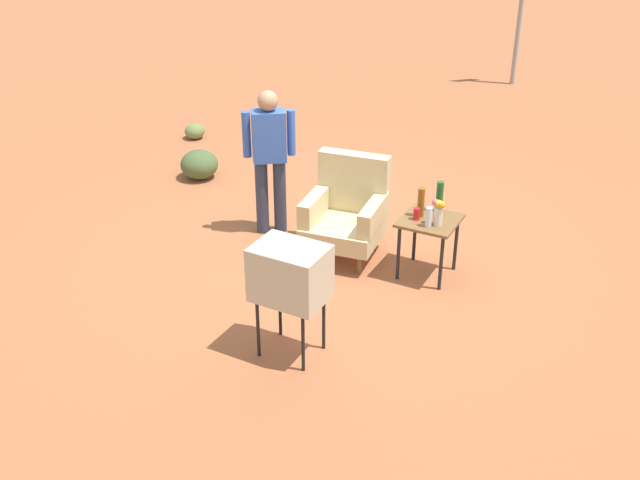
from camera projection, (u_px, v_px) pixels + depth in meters
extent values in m
plane|color=#A05B38|center=(331.00, 249.00, 8.28)|extent=(60.00, 60.00, 0.00)
cylinder|color=brown|center=(311.00, 254.00, 7.94)|extent=(0.05, 0.05, 0.22)
cylinder|color=brown|center=(359.00, 263.00, 7.77)|extent=(0.05, 0.05, 0.22)
cylinder|color=brown|center=(328.00, 233.00, 8.38)|extent=(0.05, 0.05, 0.22)
cylinder|color=brown|center=(374.00, 241.00, 8.21)|extent=(0.05, 0.05, 0.22)
cube|color=#CCB784|center=(343.00, 230.00, 7.98)|extent=(0.85, 0.85, 0.20)
cube|color=#CCB784|center=(354.00, 182.00, 8.05)|extent=(0.77, 0.25, 0.64)
cube|color=#CCB784|center=(315.00, 206.00, 7.97)|extent=(0.22, 0.70, 0.26)
cube|color=#CCB784|center=(373.00, 215.00, 7.77)|extent=(0.22, 0.70, 0.26)
cylinder|color=black|center=(398.00, 253.00, 7.58)|extent=(0.04, 0.04, 0.59)
cylinder|color=black|center=(441.00, 263.00, 7.40)|extent=(0.04, 0.04, 0.59)
cylinder|color=black|center=(415.00, 235.00, 7.93)|extent=(0.04, 0.04, 0.59)
cylinder|color=black|center=(456.00, 244.00, 7.75)|extent=(0.04, 0.04, 0.59)
cube|color=brown|center=(430.00, 221.00, 7.52)|extent=(0.56, 0.56, 0.03)
cylinder|color=black|center=(324.00, 322.00, 6.54)|extent=(0.03, 0.03, 0.55)
cylinder|color=black|center=(280.00, 309.00, 6.72)|extent=(0.03, 0.03, 0.55)
cylinder|color=black|center=(303.00, 343.00, 6.26)|extent=(0.03, 0.03, 0.55)
cylinder|color=black|center=(258.00, 329.00, 6.44)|extent=(0.03, 0.03, 0.55)
cube|color=#BCB299|center=(290.00, 273.00, 6.25)|extent=(0.61, 0.45, 0.48)
cube|color=#383D3F|center=(303.00, 262.00, 6.42)|extent=(0.42, 0.02, 0.34)
cylinder|color=#2D3347|center=(262.00, 197.00, 8.45)|extent=(0.14, 0.14, 0.86)
cylinder|color=#2D3347|center=(280.00, 196.00, 8.48)|extent=(0.14, 0.14, 0.86)
cube|color=#3356A8|center=(269.00, 136.00, 8.14)|extent=(0.42, 0.39, 0.56)
cylinder|color=#3356A8|center=(246.00, 135.00, 8.09)|extent=(0.09, 0.09, 0.50)
cylinder|color=#3356A8|center=(291.00, 133.00, 8.15)|extent=(0.09, 0.09, 0.50)
sphere|color=#A37556|center=(268.00, 101.00, 7.95)|extent=(0.22, 0.22, 0.22)
cylinder|color=gray|center=(518.00, 28.00, 13.43)|extent=(0.08, 0.08, 2.00)
cylinder|color=#1E5623|center=(440.00, 197.00, 7.61)|extent=(0.07, 0.07, 0.32)
cylinder|color=brown|center=(421.00, 202.00, 7.52)|extent=(0.07, 0.07, 0.30)
cylinder|color=silver|center=(429.00, 217.00, 7.33)|extent=(0.06, 0.06, 0.20)
cylinder|color=red|center=(417.00, 214.00, 7.49)|extent=(0.07, 0.07, 0.12)
cylinder|color=silver|center=(438.00, 217.00, 7.36)|extent=(0.09, 0.09, 0.18)
sphere|color=yellow|center=(439.00, 203.00, 7.30)|extent=(0.07, 0.07, 0.07)
sphere|color=#E04C66|center=(435.00, 202.00, 7.32)|extent=(0.07, 0.07, 0.07)
sphere|color=orange|center=(442.00, 205.00, 7.27)|extent=(0.07, 0.07, 0.07)
ellipsoid|color=#475B33|center=(199.00, 164.00, 9.94)|extent=(0.49, 0.49, 0.38)
ellipsoid|color=olive|center=(195.00, 131.00, 11.29)|extent=(0.29, 0.29, 0.23)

